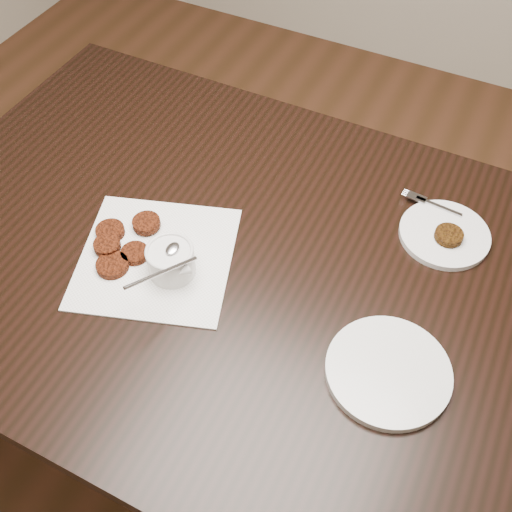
% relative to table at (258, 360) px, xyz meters
% --- Properties ---
extents(floor, '(4.00, 4.00, 0.00)m').
position_rel_table_xyz_m(floor, '(-0.03, -0.04, -0.38)').
color(floor, brown).
rests_on(floor, ground).
extents(table, '(1.52, 0.98, 0.75)m').
position_rel_table_xyz_m(table, '(0.00, 0.00, 0.00)').
color(table, black).
rests_on(table, floor).
extents(napkin, '(0.37, 0.37, 0.00)m').
position_rel_table_xyz_m(napkin, '(-0.19, -0.07, 0.38)').
color(napkin, white).
rests_on(napkin, table).
extents(sauce_ramekin, '(0.13, 0.13, 0.13)m').
position_rel_table_xyz_m(sauce_ramekin, '(-0.14, -0.09, 0.44)').
color(sauce_ramekin, silver).
rests_on(sauce_ramekin, napkin).
extents(patty_cluster, '(0.25, 0.25, 0.02)m').
position_rel_table_xyz_m(patty_cluster, '(-0.25, -0.09, 0.39)').
color(patty_cluster, '#66240D').
rests_on(patty_cluster, napkin).
extents(plate_with_patty, '(0.20, 0.20, 0.03)m').
position_rel_table_xyz_m(plate_with_patty, '(0.30, 0.23, 0.39)').
color(plate_with_patty, silver).
rests_on(plate_with_patty, table).
extents(plate_empty, '(0.25, 0.25, 0.01)m').
position_rel_table_xyz_m(plate_empty, '(0.30, -0.11, 0.38)').
color(plate_empty, silver).
rests_on(plate_empty, table).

